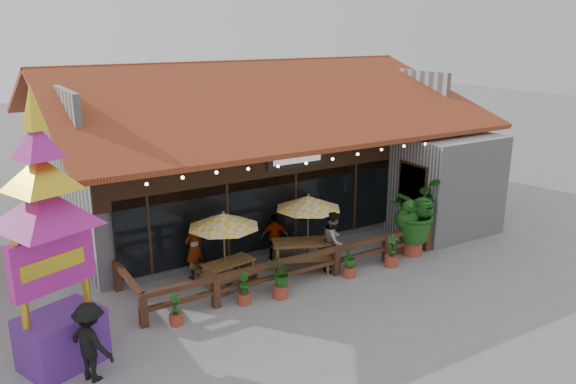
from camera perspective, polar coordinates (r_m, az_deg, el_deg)
ground at (r=18.13m, az=5.23°, el=-7.46°), size 100.00×100.00×0.00m
restaurant_building at (r=22.93m, az=-3.94°, el=3.48°), size 15.50×14.73×6.09m
patio_railing at (r=16.53m, az=-0.52°, el=-7.49°), size 10.00×2.60×0.92m
umbrella_left at (r=16.26m, az=-6.57°, el=-2.90°), size 2.23×2.23×2.26m
umbrella_right at (r=17.77m, az=2.07°, el=-1.08°), size 2.47×2.47×2.27m
picnic_table_left at (r=16.75m, az=-6.02°, el=-7.76°), size 1.68×1.51×0.71m
picnic_table_right at (r=17.77m, az=1.34°, el=-5.87°), size 2.27×2.14×0.86m
thai_sign_tower at (r=12.73m, az=-23.37°, el=-2.13°), size 3.22×3.22×6.72m
tropical_plant at (r=18.92m, az=12.69°, el=-2.02°), size 2.45×2.41×2.56m
diner_a at (r=17.12m, az=-9.48°, el=-5.68°), size 0.80×0.66×1.88m
diner_b at (r=17.55m, az=4.70°, el=-4.98°), size 1.15×1.12×1.86m
diner_c at (r=18.28m, az=-1.36°, el=-4.58°), size 0.98×0.69×1.54m
pedestrian at (r=13.00m, az=-19.41°, el=-14.20°), size 1.14×1.33×1.78m
planter_a at (r=14.85m, az=-11.37°, el=-11.83°), size 0.35×0.35×0.87m
planter_b at (r=15.62m, az=-4.51°, el=-9.85°), size 0.37×0.37×0.92m
planter_c at (r=15.80m, az=-0.77°, el=-8.67°), size 0.71×0.63×1.09m
planter_d at (r=17.21m, az=6.29°, el=-7.11°), size 0.52×0.52×0.98m
planter_e at (r=18.15m, az=10.49°, el=-6.13°), size 0.44×0.44×1.05m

